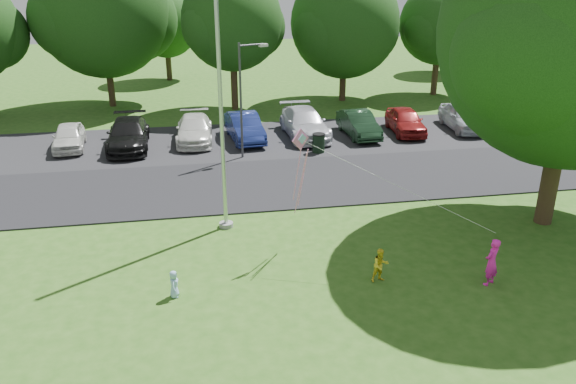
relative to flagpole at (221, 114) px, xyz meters
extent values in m
plane|color=#2A5616|center=(3.50, -5.00, -4.17)|extent=(120.00, 120.00, 0.00)
cube|color=black|center=(3.50, 4.00, -4.14)|extent=(60.00, 6.00, 0.06)
cube|color=black|center=(3.50, 10.50, -4.14)|extent=(42.00, 7.00, 0.06)
cylinder|color=#B7BABF|center=(0.00, 0.00, 0.83)|extent=(0.14, 0.14, 10.00)
cylinder|color=gray|center=(0.00, 0.00, -4.09)|extent=(0.50, 0.50, 0.16)
cylinder|color=#3F3F44|center=(1.37, 7.64, -1.41)|extent=(0.11, 0.11, 5.51)
cylinder|color=#3F3F44|center=(1.96, 7.90, 1.21)|extent=(1.21, 0.58, 0.08)
cube|color=silver|center=(2.55, 8.15, 1.14)|extent=(0.46, 0.35, 0.13)
cylinder|color=black|center=(5.20, 7.78, -3.69)|extent=(0.60, 0.60, 0.96)
cylinder|color=black|center=(5.20, 7.78, -3.18)|extent=(0.64, 0.64, 0.05)
cylinder|color=#332316|center=(11.49, -1.63, -2.35)|extent=(0.62, 0.62, 3.62)
sphere|color=black|center=(9.70, -2.75, 2.14)|extent=(5.36, 5.36, 5.36)
sphere|color=black|center=(9.19, -2.63, 2.06)|extent=(4.65, 4.65, 4.65)
cylinder|color=#332316|center=(-6.10, 20.24, -2.57)|extent=(0.44, 0.44, 3.19)
sphere|color=black|center=(-6.10, 20.24, 2.00)|extent=(8.50, 8.50, 8.50)
sphere|color=black|center=(-4.18, 21.09, 1.37)|extent=(5.53, 5.53, 5.53)
sphere|color=black|center=(-7.80, 19.17, 1.58)|extent=(5.10, 5.10, 5.10)
cylinder|color=#332316|center=(1.92, 17.90, -2.45)|extent=(0.44, 0.44, 3.43)
sphere|color=black|center=(1.92, 17.90, 1.45)|extent=(6.27, 6.27, 6.27)
sphere|color=black|center=(3.33, 18.53, 0.98)|extent=(4.07, 4.07, 4.07)
sphere|color=black|center=(0.66, 17.12, 1.14)|extent=(3.76, 3.76, 3.76)
cylinder|color=#332316|center=(9.53, 19.17, -2.84)|extent=(0.44, 0.44, 2.66)
sphere|color=black|center=(9.53, 19.17, 1.03)|extent=(7.27, 7.27, 7.27)
sphere|color=black|center=(11.16, 19.89, 0.49)|extent=(4.72, 4.72, 4.72)
sphere|color=black|center=(8.07, 18.26, 0.67)|extent=(4.36, 4.36, 4.36)
cylinder|color=#332316|center=(16.62, 19.89, -2.66)|extent=(0.44, 0.44, 3.02)
sphere|color=black|center=(16.62, 19.89, 0.84)|extent=(5.67, 5.67, 5.67)
sphere|color=black|center=(17.89, 20.46, 0.41)|extent=(3.68, 3.68, 3.68)
sphere|color=black|center=(15.48, 19.18, 0.55)|extent=(3.40, 3.40, 3.40)
cylinder|color=#332316|center=(25.42, 17.25, -2.45)|extent=(0.44, 0.44, 3.42)
sphere|color=black|center=(23.67, 16.15, 1.89)|extent=(5.26, 5.26, 5.26)
cylinder|color=#332316|center=(-2.50, 29.00, -2.87)|extent=(0.44, 0.44, 2.60)
sphere|color=black|center=(-2.50, 29.00, 0.25)|extent=(5.20, 5.20, 5.20)
sphere|color=black|center=(-1.33, 29.52, -0.14)|extent=(3.38, 3.38, 3.38)
sphere|color=black|center=(-3.54, 28.35, -0.01)|extent=(3.12, 3.12, 3.12)
cylinder|color=#332316|center=(21.50, 28.50, -2.87)|extent=(0.44, 0.44, 2.60)
sphere|color=black|center=(21.50, 28.50, 0.25)|extent=(5.20, 5.20, 5.20)
sphere|color=black|center=(22.67, 29.02, -0.14)|extent=(3.38, 3.38, 3.38)
sphere|color=black|center=(20.46, 27.85, -0.01)|extent=(3.12, 3.12, 3.12)
imported|color=silver|center=(-7.18, 10.60, -3.48)|extent=(1.79, 3.78, 1.25)
imported|color=black|center=(-4.20, 10.21, -3.39)|extent=(2.10, 4.96, 1.43)
imported|color=silver|center=(-0.86, 10.77, -3.45)|extent=(2.02, 4.61, 1.32)
imported|color=navy|center=(1.79, 10.54, -3.40)|extent=(1.92, 4.42, 1.41)
imported|color=silver|center=(5.08, 10.69, -3.36)|extent=(2.25, 5.18, 1.48)
imported|color=black|center=(8.01, 10.23, -3.44)|extent=(1.56, 4.11, 1.34)
imported|color=maroon|center=(10.75, 10.37, -3.42)|extent=(2.01, 4.18, 1.38)
imported|color=#B2B7BF|center=(14.24, 10.50, -3.37)|extent=(2.08, 4.42, 1.46)
imported|color=#FD21B4|center=(7.35, -5.30, -3.43)|extent=(0.64, 0.59, 1.47)
imported|color=yellow|center=(4.23, -4.57, -3.64)|extent=(0.57, 0.48, 1.06)
imported|color=#8FB9DC|center=(-1.78, -4.37, -3.76)|extent=(0.32, 0.43, 0.82)
cube|color=pink|center=(2.28, -2.12, -0.38)|extent=(0.60, 0.40, 0.68)
cube|color=#8CC6E5|center=(2.33, -2.15, -0.36)|extent=(0.29, 0.20, 0.33)
cylinder|color=white|center=(4.82, -3.71, -1.44)|extent=(5.08, 3.19, 2.13)
cylinder|color=pink|center=(2.18, -2.12, -1.54)|extent=(0.22, 0.28, 1.80)
cylinder|color=pink|center=(2.38, -2.07, -1.69)|extent=(0.25, 0.47, 2.06)
cylinder|color=pink|center=(2.28, -2.20, -1.83)|extent=(0.27, 0.69, 2.30)
camera|label=1|loc=(-1.01, -18.41, 4.57)|focal=35.00mm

